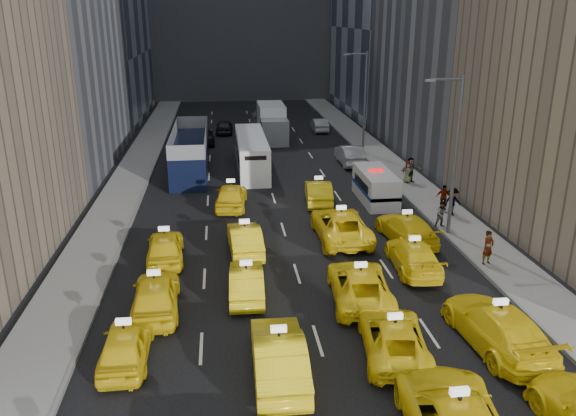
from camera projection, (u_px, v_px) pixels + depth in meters
name	position (u px, v px, depth m)	size (l,w,h in m)	color
ground	(327.00, 371.00, 19.96)	(160.00, 160.00, 0.00)	black
sidewalk_west	(128.00, 182.00, 42.20)	(3.00, 90.00, 0.15)	gray
sidewalk_east	(399.00, 173.00, 44.58)	(3.00, 90.00, 0.15)	gray
curb_west	(148.00, 181.00, 42.36)	(0.15, 90.00, 0.18)	slate
curb_east	(381.00, 173.00, 44.41)	(0.15, 90.00, 0.18)	slate
streetlight_near	(454.00, 151.00, 30.65)	(2.15, 0.22, 9.00)	#595B60
streetlight_far	(364.00, 99.00, 49.41)	(2.15, 0.22, 9.00)	#595B60
taxi_4	(126.00, 344.00, 20.31)	(1.68, 4.18, 1.42)	yellow
taxi_5	(279.00, 355.00, 19.43)	(1.77, 5.07, 1.67)	yellow
taxi_6	(394.00, 338.00, 20.78)	(2.27, 4.91, 1.37)	yellow
taxi_7	(497.00, 327.00, 21.22)	(2.34, 5.75, 1.67)	yellow
taxi_8	(156.00, 295.00, 23.68)	(1.92, 4.77, 1.63)	yellow
taxi_9	(246.00, 282.00, 25.07)	(1.50, 4.29, 1.41)	yellow
taxi_10	(360.00, 285.00, 24.70)	(2.48, 5.38, 1.49)	yellow
taxi_11	(413.00, 256.00, 27.71)	(2.02, 4.97, 1.44)	yellow
taxi_12	(165.00, 247.00, 28.67)	(1.82, 4.51, 1.54)	yellow
taxi_13	(245.00, 239.00, 29.69)	(1.62, 4.63, 1.53)	yellow
taxi_14	(341.00, 225.00, 31.46)	(2.73, 5.93, 1.65)	yellow
taxi_15	(406.00, 228.00, 31.18)	(2.11, 5.19, 1.51)	yellow
taxi_16	(231.00, 196.00, 36.57)	(1.91, 4.76, 1.62)	yellow
taxi_17	(318.00, 192.00, 37.47)	(1.63, 4.68, 1.54)	yellow
nypd_van	(375.00, 187.00, 37.79)	(2.45, 5.38, 2.25)	silver
double_decker	(190.00, 151.00, 44.72)	(2.81, 11.77, 3.41)	black
city_bus	(251.00, 153.00, 45.40)	(2.97, 10.91, 2.78)	white
box_truck	(272.00, 123.00, 56.33)	(3.00, 7.66, 3.44)	white
misc_car_0	(350.00, 155.00, 47.24)	(1.73, 4.96, 1.63)	#A0A1A7
misc_car_1	(201.00, 136.00, 54.93)	(2.46, 5.34, 1.48)	black
misc_car_2	(261.00, 117.00, 64.65)	(2.34, 5.77, 1.67)	slate
misc_car_3	(224.00, 127.00, 59.51)	(1.71, 4.25, 1.45)	black
misc_car_4	(319.00, 125.00, 60.58)	(1.49, 4.26, 1.40)	#95999C
pedestrian_0	(488.00, 247.00, 27.91)	(0.64, 0.42, 1.76)	gray
pedestrian_1	(442.00, 214.00, 32.83)	(0.77, 0.42, 1.59)	gray
pedestrian_2	(453.00, 202.00, 34.68)	(1.15, 0.47, 1.78)	gray
pedestrian_3	(443.00, 197.00, 35.78)	(0.95, 0.43, 1.63)	gray
pedestrian_4	(408.00, 172.00, 41.55)	(0.77, 0.42, 1.58)	gray
pedestrian_5	(410.00, 170.00, 41.53)	(1.75, 0.50, 1.89)	gray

